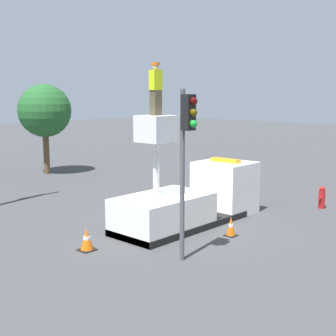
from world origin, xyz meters
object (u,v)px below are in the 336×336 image
(traffic_light_pole, at_px, (186,141))
(traffic_cone_rear, at_px, (87,240))
(bucket_truck, at_px, (191,200))
(traffic_cone_curbside, at_px, (231,227))
(worker, at_px, (156,89))
(tree_left_bg, at_px, (45,111))
(fire_hydrant, at_px, (322,198))

(traffic_light_pole, xyz_separation_m, traffic_cone_rear, (-1.38, 2.89, -3.19))
(bucket_truck, height_order, traffic_cone_curbside, bucket_truck)
(traffic_light_pole, xyz_separation_m, traffic_cone_curbside, (2.91, 0.44, -3.21))
(traffic_cone_rear, height_order, traffic_cone_curbside, traffic_cone_rear)
(bucket_truck, xyz_separation_m, worker, (-1.91, 0.00, 4.11))
(traffic_light_pole, height_order, traffic_cone_rear, traffic_light_pole)
(bucket_truck, height_order, traffic_light_pole, traffic_light_pole)
(worker, xyz_separation_m, traffic_cone_rear, (-2.75, 0.36, -4.65))
(tree_left_bg, bearing_deg, fire_hydrant, -79.49)
(traffic_cone_curbside, bearing_deg, traffic_cone_rear, 150.27)
(fire_hydrant, bearing_deg, bucket_truck, 154.14)
(worker, distance_m, tree_left_bg, 14.31)
(traffic_light_pole, relative_size, tree_left_bg, 0.92)
(fire_hydrant, bearing_deg, traffic_cone_curbside, 174.39)
(worker, height_order, tree_left_bg, worker)
(fire_hydrant, distance_m, traffic_cone_rear, 10.60)
(worker, height_order, traffic_cone_rear, worker)
(bucket_truck, distance_m, worker, 4.53)
(bucket_truck, xyz_separation_m, tree_left_bg, (2.48, 13.57, 2.92))
(traffic_cone_rear, distance_m, tree_left_bg, 15.41)
(traffic_light_pole, bearing_deg, worker, 61.45)
(fire_hydrant, bearing_deg, worker, 160.23)
(worker, bearing_deg, traffic_cone_curbside, -53.65)
(traffic_cone_rear, bearing_deg, worker, -7.48)
(traffic_light_pole, bearing_deg, bucket_truck, 37.53)
(fire_hydrant, height_order, tree_left_bg, tree_left_bg)
(bucket_truck, distance_m, traffic_cone_curbside, 2.19)
(bucket_truck, distance_m, traffic_light_pole, 4.91)
(worker, relative_size, fire_hydrant, 1.83)
(worker, height_order, traffic_cone_curbside, worker)
(bucket_truck, xyz_separation_m, fire_hydrant, (5.49, -2.66, -0.42))
(fire_hydrant, height_order, traffic_cone_rear, fire_hydrant)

